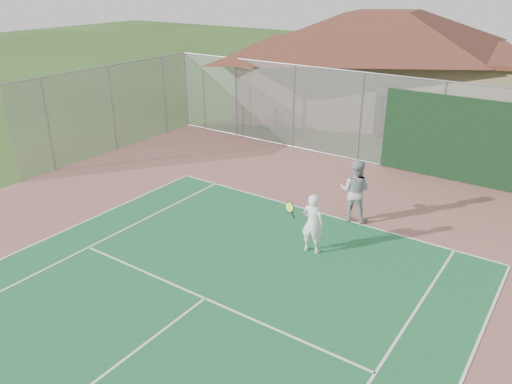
# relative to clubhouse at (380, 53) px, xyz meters

# --- Properties ---
(back_fence) EXTENTS (20.08, 0.11, 3.53)m
(back_fence) POSITION_rel_clubhouse_xyz_m (5.55, -7.81, -1.46)
(back_fence) COLOR gray
(back_fence) RESTS_ON ground
(side_fence_left) EXTENTS (0.08, 9.00, 3.50)m
(side_fence_left) POSITION_rel_clubhouse_xyz_m (-6.56, -12.29, -1.38)
(side_fence_left) COLOR gray
(side_fence_left) RESTS_ON ground
(clubhouse) EXTENTS (16.58, 13.63, 6.16)m
(clubhouse) POSITION_rel_clubhouse_xyz_m (0.00, 0.00, 0.00)
(clubhouse) COLOR tan
(clubhouse) RESTS_ON ground
(bleachers) EXTENTS (3.23, 2.55, 0.99)m
(bleachers) POSITION_rel_clubhouse_xyz_m (-3.83, -5.00, -2.61)
(bleachers) COLOR #B03F28
(bleachers) RESTS_ON ground
(player_white_front) EXTENTS (1.04, 0.63, 1.67)m
(player_white_front) POSITION_rel_clubhouse_xyz_m (4.40, -15.14, -2.28)
(player_white_front) COLOR white
(player_white_front) RESTS_ON ground
(player_grey_back) EXTENTS (1.03, 0.86, 1.90)m
(player_grey_back) POSITION_rel_clubhouse_xyz_m (4.52, -12.76, -2.18)
(player_grey_back) COLOR #9C9FA1
(player_grey_back) RESTS_ON ground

